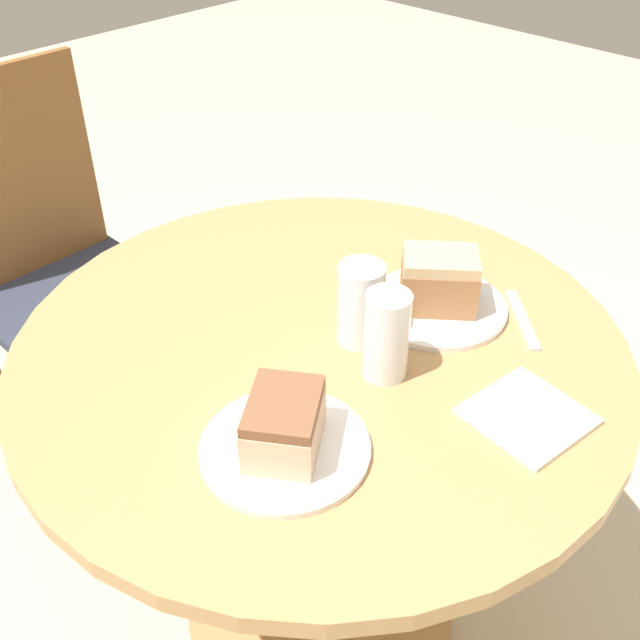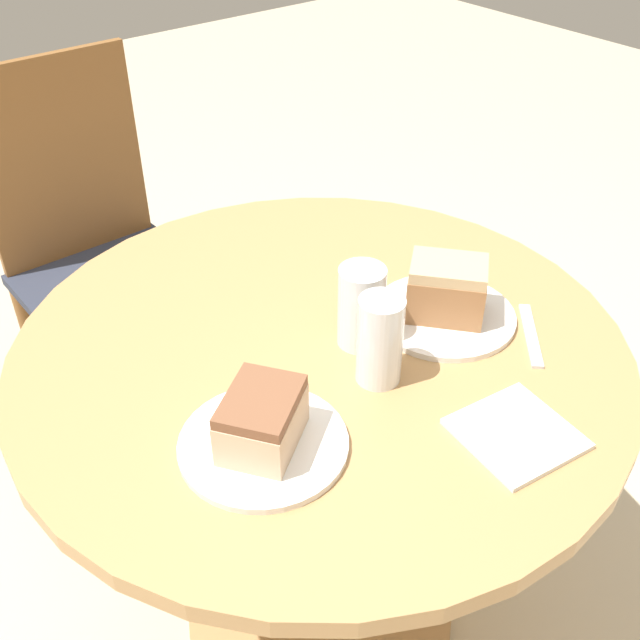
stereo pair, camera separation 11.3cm
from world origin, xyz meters
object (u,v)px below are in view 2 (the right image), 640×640
(plate_far, at_px, (263,444))
(cake_slice_far, at_px, (262,420))
(glass_water, at_px, (380,344))
(chair, at_px, (104,260))
(cake_slice_near, at_px, (447,289))
(glass_lemonade, at_px, (361,310))
(plate_near, at_px, (443,315))

(plate_far, bearing_deg, cake_slice_far, 0.00)
(cake_slice_far, bearing_deg, glass_water, 2.41)
(chair, bearing_deg, cake_slice_near, -77.50)
(cake_slice_near, distance_m, glass_water, 0.19)
(chair, distance_m, glass_lemonade, 0.92)
(plate_near, height_order, plate_far, same)
(glass_water, bearing_deg, plate_far, -177.59)
(chair, xyz_separation_m, glass_lemonade, (0.06, -0.86, 0.31))
(cake_slice_near, relative_size, glass_water, 1.07)
(cake_slice_far, xyz_separation_m, glass_water, (0.21, 0.01, 0.01))
(plate_near, relative_size, plate_far, 1.03)
(cake_slice_near, bearing_deg, glass_lemonade, 165.16)
(chair, distance_m, plate_near, 0.96)
(plate_far, distance_m, cake_slice_far, 0.04)
(cake_slice_near, xyz_separation_m, glass_water, (-0.18, -0.04, 0.01))
(chair, distance_m, cake_slice_far, 1.01)
(chair, xyz_separation_m, glass_water, (0.03, -0.94, 0.31))
(cake_slice_near, bearing_deg, plate_far, -172.53)
(chair, relative_size, cake_slice_far, 6.42)
(glass_lemonade, bearing_deg, glass_water, -113.99)
(plate_far, bearing_deg, cake_slice_near, 7.47)
(cake_slice_near, height_order, cake_slice_far, cake_slice_near)
(plate_near, distance_m, plate_far, 0.39)
(plate_far, distance_m, glass_water, 0.22)
(plate_near, bearing_deg, glass_water, -166.82)
(chair, xyz_separation_m, plate_far, (-0.18, -0.95, 0.26))
(plate_far, height_order, cake_slice_far, cake_slice_far)
(glass_lemonade, bearing_deg, plate_far, -159.96)
(plate_near, xyz_separation_m, plate_far, (-0.39, -0.05, 0.00))
(chair, height_order, cake_slice_near, chair)
(chair, xyz_separation_m, cake_slice_far, (-0.18, -0.95, 0.30))
(cake_slice_near, relative_size, cake_slice_far, 1.00)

